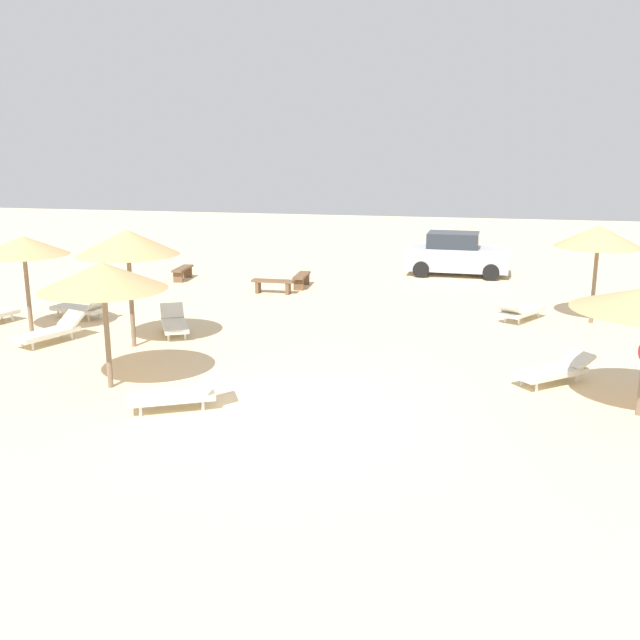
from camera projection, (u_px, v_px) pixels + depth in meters
ground_plane at (286, 416)px, 13.85m from camera, size 80.00×80.00×0.00m
parasol_1 at (23, 246)px, 19.35m from camera, size 2.44×2.44×2.73m
parasol_2 at (128, 243)px, 17.98m from camera, size 2.59×2.59×3.05m
parasol_3 at (599, 237)px, 20.46m from camera, size 2.47×2.47×2.88m
parasol_4 at (103, 276)px, 14.92m from camera, size 2.68×2.68×2.74m
lounger_2 at (51, 331)px, 18.91m from camera, size 1.25×2.00×0.71m
lounger_3 at (520, 311)px, 21.21m from camera, size 1.53×1.96×0.66m
lounger_4 at (178, 394)px, 14.13m from camera, size 1.95×1.43×0.77m
lounger_5 at (555, 370)px, 15.66m from camera, size 1.87×1.74×0.61m
lounger_6 at (81, 308)px, 21.56m from camera, size 1.97×1.02×0.74m
lounger_7 at (174, 323)px, 19.81m from camera, size 1.47×1.97×0.70m
bench_0 at (302, 278)px, 26.24m from camera, size 0.47×1.52×0.49m
bench_1 at (273, 284)px, 25.15m from camera, size 1.51×0.42×0.49m
bench_2 at (183, 271)px, 27.70m from camera, size 0.52×1.53×0.49m
parked_car at (456, 255)px, 28.60m from camera, size 4.05×2.07×1.72m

